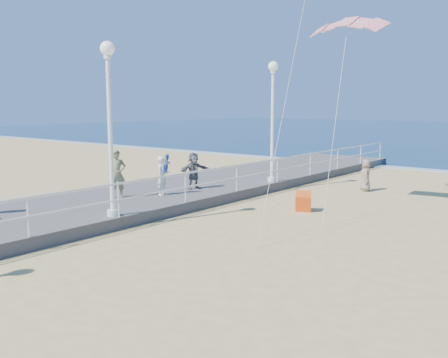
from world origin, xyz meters
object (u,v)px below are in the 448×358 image
Objects in this scene: spectator_5 at (194,171)px; lamp_post_far at (273,109)px; toddler_held at (168,163)px; spectator_6 at (117,174)px; beach_walker_c at (366,175)px; woman_holding_toddler at (162,176)px; lamp_post_mid at (109,111)px; box_kite at (303,203)px.

lamp_post_far is at bearing -5.94° from spectator_5.
spectator_6 is at bearing 135.74° from toddler_held.
toddler_held is 1.73m from spectator_5.
spectator_5 is at bearing -69.67° from beach_walker_c.
woman_holding_toddler is 2.05× the size of toddler_held.
spectator_5 is (-0.02, 1.81, 0.01)m from woman_holding_toddler.
woman_holding_toddler is at bearing 5.91° from spectator_6.
lamp_post_mid is 1.00× the size of lamp_post_far.
lamp_post_mid is 12.27m from beach_walker_c.
box_kite is at bearing -77.49° from woman_holding_toddler.
spectator_6 is 3.00× the size of box_kite.
lamp_post_far is 5.11m from beach_walker_c.
lamp_post_mid is 6.10m from spectator_5.
toddler_held is (-1.28, 3.71, -2.05)m from lamp_post_mid.
spectator_5 is 1.05× the size of beach_walker_c.
woman_holding_toddler is (-1.43, 3.56, -2.51)m from lamp_post_mid.
spectator_5 is at bearing -111.80° from lamp_post_far.
lamp_post_mid is at bearing -90.00° from lamp_post_far.
beach_walker_c is 5.47m from box_kite.
toddler_held reaches higher than spectator_5.
lamp_post_far is 2.95× the size of spectator_6.
lamp_post_far is 3.71× the size of beach_walker_c.
box_kite is (-0.04, -5.46, -0.42)m from beach_walker_c.
lamp_post_mid and lamp_post_far have the same top height.
spectator_5 is 4.94m from box_kite.
spectator_6 reaches higher than beach_walker_c.
woman_holding_toddler is 1.04× the size of beach_walker_c.
woman_holding_toddler is at bearing -163.57° from spectator_5.
spectator_6 is (-0.97, -1.67, -0.31)m from toddler_held.
woman_holding_toddler is at bearing -104.76° from lamp_post_far.
lamp_post_mid is at bearing -149.02° from spectator_5.
spectator_6 is (-2.26, 2.04, -2.36)m from lamp_post_mid.
spectator_6 is at bearing -177.74° from spectator_5.
beach_walker_c is (4.86, 6.04, -0.44)m from spectator_5.
toddler_held is at bearing -59.01° from woman_holding_toddler.
box_kite is at bearing -20.80° from spectator_6.
spectator_5 is 0.84× the size of spectator_6.
toddler_held is 5.34m from box_kite.
lamp_post_mid is at bearing -97.74° from spectator_6.
spectator_6 is 1.25× the size of beach_walker_c.
lamp_post_mid is 3.53× the size of spectator_5.
toddler_held is (-1.28, -5.29, -2.05)m from lamp_post_far.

